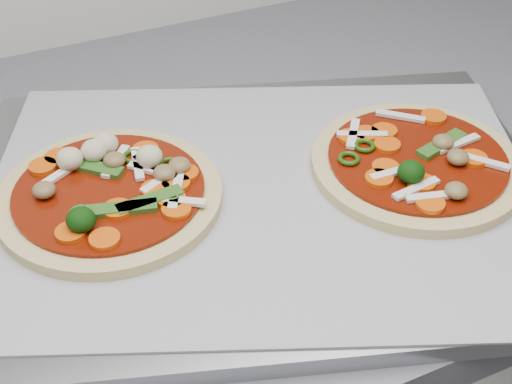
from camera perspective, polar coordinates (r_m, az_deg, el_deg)
name	(u,v)px	position (r m, az deg, el deg)	size (l,w,h in m)	color
baking_tray	(263,199)	(0.64, 0.55, -0.53)	(0.51, 0.38, 0.02)	gray
parchment	(263,191)	(0.64, 0.55, 0.12)	(0.49, 0.36, 0.00)	#A3A4A9
pizza_left	(111,191)	(0.63, -11.51, 0.10)	(0.21, 0.21, 0.03)	tan
pizza_right	(417,162)	(0.67, 12.72, 2.32)	(0.20, 0.20, 0.03)	tan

